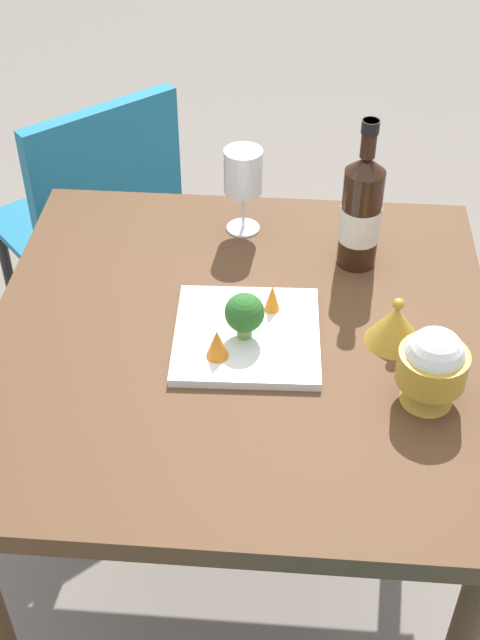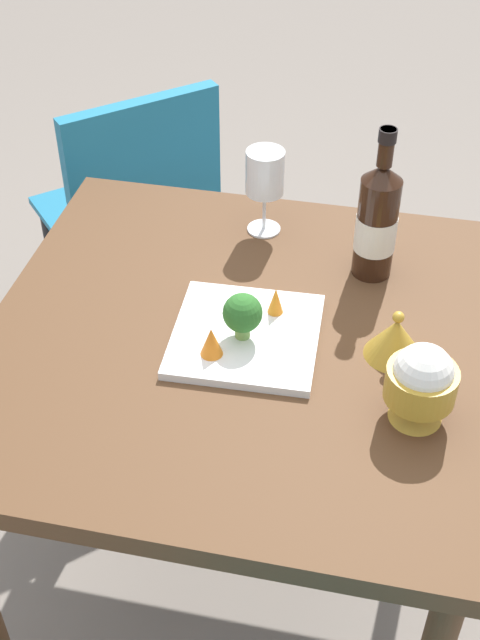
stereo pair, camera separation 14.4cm
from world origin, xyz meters
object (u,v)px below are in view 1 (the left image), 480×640
at_px(rice_bowl_lid, 395,323).
at_px(broccoli_floret, 245,314).
at_px(chair_by_wall, 97,213).
at_px(serving_plate, 247,335).
at_px(carrot_garnish_left, 272,298).
at_px(carrot_garnish_right, 217,344).
at_px(rice_bowl, 432,366).
at_px(wine_bottle, 361,211).
at_px(wine_glass, 243,174).

relative_size(rice_bowl_lid, broccoli_floret, 1.17).
height_order(chair_by_wall, serving_plate, chair_by_wall).
xyz_separation_m(chair_by_wall, carrot_garnish_left, (0.63, 0.47, 0.26)).
bearing_deg(carrot_garnish_right, chair_by_wall, -152.82).
relative_size(rice_bowl_lid, carrot_garnish_left, 1.92).
distance_m(rice_bowl, carrot_garnish_right, 0.35).
distance_m(broccoli_floret, carrot_garnish_left, 0.09).
height_order(carrot_garnish_left, carrot_garnish_right, carrot_garnish_right).
bearing_deg(rice_bowl_lid, carrot_garnish_left, -102.81).
xyz_separation_m(rice_bowl, serving_plate, (-0.12, -0.30, -0.07)).
relative_size(carrot_garnish_left, carrot_garnish_right, 0.95).
height_order(rice_bowl_lid, carrot_garnish_right, rice_bowl_lid).
distance_m(wine_bottle, carrot_garnish_right, 0.40).
distance_m(wine_bottle, serving_plate, 0.33).
bearing_deg(chair_by_wall, broccoli_floret, -100.78).
bearing_deg(rice_bowl_lid, broccoli_floret, -83.86).
bearing_deg(rice_bowl_lid, wine_glass, -138.47).
distance_m(chair_by_wall, carrot_garnish_right, 0.89).
xyz_separation_m(rice_bowl_lid, broccoli_floret, (0.03, -0.26, 0.03)).
distance_m(wine_bottle, rice_bowl_lid, 0.24).
relative_size(wine_bottle, broccoli_floret, 3.50).
xyz_separation_m(wine_glass, broccoli_floret, (0.35, 0.03, -0.06)).
bearing_deg(rice_bowl, serving_plate, -112.80).
xyz_separation_m(wine_bottle, broccoli_floret, (0.25, -0.20, -0.05)).
relative_size(rice_bowl, carrot_garnish_right, 2.60).
distance_m(serving_plate, broccoli_floret, 0.06).
bearing_deg(carrot_garnish_left, wine_bottle, 138.64).
height_order(wine_glass, serving_plate, wine_glass).
bearing_deg(broccoli_floret, wine_bottle, 141.77).
bearing_deg(carrot_garnish_right, wine_bottle, 141.90).
height_order(serving_plate, carrot_garnish_left, carrot_garnish_left).
distance_m(rice_bowl_lid, serving_plate, 0.25).
height_order(wine_glass, broccoli_floret, wine_glass).
relative_size(chair_by_wall, rice_bowl_lid, 8.50).
height_order(broccoli_floret, carrot_garnish_left, broccoli_floret).
relative_size(wine_glass, serving_plate, 0.69).
relative_size(chair_by_wall, wine_glass, 4.75).
height_order(wine_glass, rice_bowl_lid, wine_glass).
distance_m(wine_glass, broccoli_floret, 0.36).
bearing_deg(serving_plate, carrot_garnish_left, 148.39).
bearing_deg(broccoli_floret, chair_by_wall, -148.55).
distance_m(rice_bowl_lid, carrot_garnish_right, 0.31).
distance_m(rice_bowl, broccoli_floret, 0.32).
distance_m(chair_by_wall, carrot_garnish_left, 0.83).
bearing_deg(carrot_garnish_right, carrot_garnish_left, 146.82).
height_order(wine_bottle, broccoli_floret, wine_bottle).
relative_size(chair_by_wall, serving_plate, 3.28).
distance_m(wine_glass, carrot_garnish_right, 0.41).
bearing_deg(carrot_garnish_left, carrot_garnish_right, -33.18).
bearing_deg(wine_glass, serving_plate, 5.41).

